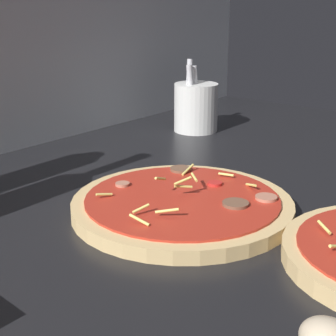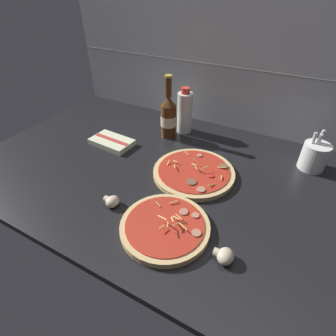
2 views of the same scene
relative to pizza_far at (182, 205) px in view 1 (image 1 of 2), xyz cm
name	(u,v)px [view 1 (image 1 of 2)]	position (x,y,z in cm)	size (l,w,h in cm)	color
counter_slab	(181,236)	(-3.87, -2.71, -2.30)	(160.00, 90.00, 2.50)	black
pizza_far	(182,205)	(0.00, 0.00, 0.00)	(29.58, 29.58, 5.05)	tan
utensil_crock	(196,107)	(36.94, 24.92, 4.25)	(9.31, 9.31, 15.26)	silver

